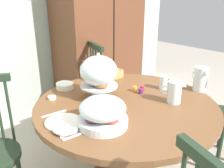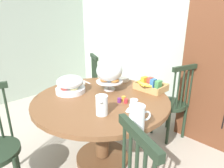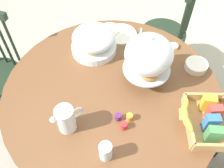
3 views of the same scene
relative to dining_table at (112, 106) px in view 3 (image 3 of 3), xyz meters
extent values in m
plane|color=#A89E8E|center=(0.08, -0.17, -0.55)|extent=(10.00, 10.00, 0.00)
cylinder|color=brown|center=(0.00, 0.00, 0.17)|extent=(1.30, 1.30, 0.04)
cylinder|color=brown|center=(0.00, 0.00, -0.16)|extent=(0.14, 0.14, 0.63)
cylinder|color=brown|center=(0.00, 0.00, -0.52)|extent=(0.56, 0.56, 0.06)
cylinder|color=#1E2D1E|center=(0.09, 0.82, -0.32)|extent=(0.04, 0.04, 0.45)
cylinder|color=#1E2D1E|center=(-0.84, 0.44, -0.10)|extent=(0.40, 0.40, 0.04)
cylinder|color=#1E2D1E|center=(-1.03, 0.38, -0.32)|extent=(0.04, 0.04, 0.45)
cylinder|color=#1E2D1E|center=(-0.78, 0.25, -0.32)|extent=(0.04, 0.04, 0.45)
cylinder|color=#1E2D1E|center=(-0.90, 0.63, -0.32)|extent=(0.04, 0.04, 0.45)
cylinder|color=#1E2D1E|center=(-0.66, 0.50, -0.32)|extent=(0.04, 0.04, 0.45)
cylinder|color=#1E2D1E|center=(-0.89, 0.65, 0.14)|extent=(0.02, 0.02, 0.48)
cylinder|color=#1E2D1E|center=(-0.83, 0.62, 0.14)|extent=(0.02, 0.02, 0.48)
cylinder|color=#1E2D1E|center=(-0.77, 0.58, 0.14)|extent=(0.02, 0.02, 0.48)
cylinder|color=#1E2D1E|center=(-0.71, 0.55, 0.14)|extent=(0.02, 0.02, 0.48)
cylinder|color=#1E2D1E|center=(-0.65, 0.52, 0.14)|extent=(0.02, 0.02, 0.48)
cylinder|color=#1E2D1E|center=(-0.12, -0.81, -0.32)|extent=(0.04, 0.04, 0.45)
cylinder|color=#1E2D1E|center=(-0.48, -0.99, -0.32)|extent=(0.04, 0.04, 0.45)
cylinder|color=#1E2D1E|center=(-0.39, -0.73, -0.32)|extent=(0.04, 0.04, 0.45)
cylinder|color=#1E2D1E|center=(-0.43, -0.79, 0.14)|extent=(0.02, 0.02, 0.48)
cylinder|color=#1E2D1E|center=(-0.41, -0.72, 0.14)|extent=(0.02, 0.02, 0.48)
cylinder|color=silver|center=(-0.09, 0.20, 0.20)|extent=(0.12, 0.12, 0.02)
cylinder|color=silver|center=(-0.09, 0.20, 0.24)|extent=(0.03, 0.03, 0.09)
cylinder|color=silver|center=(-0.09, 0.20, 0.29)|extent=(0.28, 0.28, 0.01)
torus|color=#B27033|center=(-0.02, 0.21, 0.31)|extent=(0.10, 0.10, 0.03)
torus|color=#D19347|center=(-0.11, 0.23, 0.31)|extent=(0.10, 0.10, 0.03)
torus|color=#935628|center=(-0.11, 0.15, 0.31)|extent=(0.10, 0.10, 0.03)
ellipsoid|color=silver|center=(-0.09, 0.20, 0.40)|extent=(0.27, 0.27, 0.22)
sphere|color=silver|center=(-0.09, 0.20, 0.52)|extent=(0.02, 0.02, 0.02)
cylinder|color=silver|center=(-0.33, -0.13, 0.22)|extent=(0.30, 0.30, 0.05)
ellipsoid|color=beige|center=(-0.26, -0.14, 0.25)|extent=(0.09, 0.09, 0.03)
ellipsoid|color=#8CBF59|center=(-0.32, -0.06, 0.25)|extent=(0.09, 0.09, 0.03)
ellipsoid|color=#6B2D4C|center=(-0.39, -0.12, 0.25)|extent=(0.09, 0.09, 0.03)
ellipsoid|color=#CC3D33|center=(-0.32, -0.20, 0.25)|extent=(0.09, 0.09, 0.03)
ellipsoid|color=silver|center=(-0.33, -0.13, 0.31)|extent=(0.28, 0.28, 0.13)
cylinder|color=silver|center=(0.26, -0.23, 0.27)|extent=(0.10, 0.10, 0.16)
cylinder|color=orange|center=(0.26, -0.23, 0.25)|extent=(0.09, 0.09, 0.11)
cone|color=silver|center=(0.29, -0.28, 0.34)|extent=(0.05, 0.05, 0.03)
torus|color=silver|center=(0.22, -0.18, 0.28)|extent=(0.05, 0.07, 0.07)
cube|color=tan|center=(0.22, 0.52, 0.20)|extent=(0.30, 0.22, 0.01)
cube|color=tan|center=(0.22, 0.41, 0.23)|extent=(0.30, 0.02, 0.07)
cube|color=tan|center=(0.07, 0.52, 0.23)|extent=(0.02, 0.22, 0.07)
cube|color=tan|center=(0.37, 0.52, 0.23)|extent=(0.02, 0.22, 0.07)
cube|color=gold|center=(0.13, 0.52, 0.26)|extent=(0.05, 0.08, 0.11)
cube|color=#B23D33|center=(0.19, 0.54, 0.26)|extent=(0.05, 0.07, 0.11)
cube|color=#336BAD|center=(0.25, 0.51, 0.26)|extent=(0.05, 0.07, 0.11)
cube|color=#47894C|center=(0.32, 0.51, 0.26)|extent=(0.05, 0.07, 0.11)
ellipsoid|color=yellow|center=(0.19, 0.38, 0.29)|extent=(0.14, 0.08, 0.05)
ellipsoid|color=yellow|center=(0.22, 0.38, 0.29)|extent=(0.13, 0.03, 0.05)
ellipsoid|color=yellow|center=(0.25, 0.38, 0.29)|extent=(0.14, 0.08, 0.05)
cylinder|color=white|center=(-0.49, 0.05, 0.20)|extent=(0.22, 0.22, 0.01)
cylinder|color=white|center=(-0.52, -0.03, 0.21)|extent=(0.15, 0.15, 0.01)
cylinder|color=white|center=(-0.18, 0.53, 0.22)|extent=(0.14, 0.14, 0.04)
cylinder|color=silver|center=(0.41, -0.02, 0.25)|extent=(0.06, 0.06, 0.11)
cylinder|color=beige|center=(-0.37, 0.41, 0.20)|extent=(0.06, 0.06, 0.02)
cylinder|color=#B7282D|center=(0.25, 0.07, 0.21)|extent=(0.04, 0.04, 0.04)
cylinder|color=orange|center=(0.20, 0.10, 0.21)|extent=(0.04, 0.04, 0.04)
cylinder|color=#5B2366|center=(0.20, 0.04, 0.21)|extent=(0.04, 0.04, 0.04)
cube|color=silver|center=(-0.50, -0.09, 0.20)|extent=(0.17, 0.03, 0.01)
cube|color=silver|center=(-0.51, -0.12, 0.20)|extent=(0.17, 0.03, 0.01)
cube|color=silver|center=(-0.47, 0.19, 0.20)|extent=(0.17, 0.03, 0.01)
camera|label=1|loc=(-1.14, -1.10, 0.95)|focal=38.85mm
camera|label=2|loc=(1.26, -1.16, 0.92)|focal=30.73mm
camera|label=3|loc=(0.87, 0.02, 1.37)|focal=39.45mm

